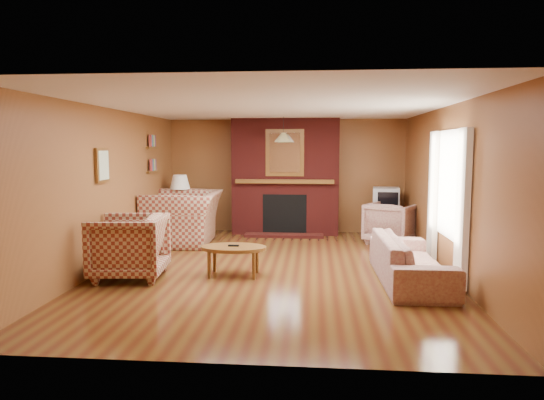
# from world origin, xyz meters

# --- Properties ---
(floor) EXTENTS (6.50, 6.50, 0.00)m
(floor) POSITION_xyz_m (0.00, 0.00, 0.00)
(floor) COLOR #4F2410
(floor) RESTS_ON ground
(ceiling) EXTENTS (6.50, 6.50, 0.00)m
(ceiling) POSITION_xyz_m (0.00, 0.00, 2.40)
(ceiling) COLOR silver
(ceiling) RESTS_ON wall_back
(wall_back) EXTENTS (6.50, 0.00, 6.50)m
(wall_back) POSITION_xyz_m (0.00, 3.25, 1.20)
(wall_back) COLOR brown
(wall_back) RESTS_ON floor
(wall_front) EXTENTS (6.50, 0.00, 6.50)m
(wall_front) POSITION_xyz_m (0.00, -3.25, 1.20)
(wall_front) COLOR brown
(wall_front) RESTS_ON floor
(wall_left) EXTENTS (0.00, 6.50, 6.50)m
(wall_left) POSITION_xyz_m (-2.50, 0.00, 1.20)
(wall_left) COLOR brown
(wall_left) RESTS_ON floor
(wall_right) EXTENTS (0.00, 6.50, 6.50)m
(wall_right) POSITION_xyz_m (2.50, 0.00, 1.20)
(wall_right) COLOR brown
(wall_right) RESTS_ON floor
(fireplace) EXTENTS (2.20, 0.82, 2.40)m
(fireplace) POSITION_xyz_m (0.00, 2.98, 1.18)
(fireplace) COLOR #4E1311
(fireplace) RESTS_ON floor
(window_right) EXTENTS (0.10, 1.85, 2.00)m
(window_right) POSITION_xyz_m (2.45, -0.20, 1.13)
(window_right) COLOR silver
(window_right) RESTS_ON wall_right
(bookshelf) EXTENTS (0.09, 0.55, 0.71)m
(bookshelf) POSITION_xyz_m (-2.44, 1.90, 1.67)
(bookshelf) COLOR brown
(bookshelf) RESTS_ON wall_left
(botanical_print) EXTENTS (0.05, 0.40, 0.50)m
(botanical_print) POSITION_xyz_m (-2.47, -0.30, 1.55)
(botanical_print) COLOR brown
(botanical_print) RESTS_ON wall_left
(pendant_light) EXTENTS (0.36, 0.36, 0.48)m
(pendant_light) POSITION_xyz_m (0.00, 2.30, 2.00)
(pendant_light) COLOR black
(pendant_light) RESTS_ON ceiling
(plaid_loveseat) EXTENTS (1.40, 1.58, 0.98)m
(plaid_loveseat) POSITION_xyz_m (-1.85, 1.79, 0.49)
(plaid_loveseat) COLOR maroon
(plaid_loveseat) RESTS_ON floor
(plaid_armchair) EXTENTS (1.06, 1.04, 0.88)m
(plaid_armchair) POSITION_xyz_m (-1.95, -0.70, 0.44)
(plaid_armchair) COLOR maroon
(plaid_armchair) RESTS_ON floor
(floral_sofa) EXTENTS (0.85, 2.10, 0.61)m
(floral_sofa) POSITION_xyz_m (1.90, -0.55, 0.30)
(floral_sofa) COLOR #B3A78B
(floral_sofa) RESTS_ON floor
(floral_armchair) EXTENTS (1.15, 1.15, 0.78)m
(floral_armchair) POSITION_xyz_m (2.06, 2.09, 0.39)
(floral_armchair) COLOR #B3A78B
(floral_armchair) RESTS_ON floor
(coffee_table) EXTENTS (0.93, 0.58, 0.44)m
(coffee_table) POSITION_xyz_m (-0.52, -0.45, 0.37)
(coffee_table) COLOR brown
(coffee_table) RESTS_ON floor
(side_table) EXTENTS (0.45, 0.45, 0.59)m
(side_table) POSITION_xyz_m (-2.10, 2.45, 0.29)
(side_table) COLOR brown
(side_table) RESTS_ON floor
(table_lamp) EXTENTS (0.41, 0.41, 0.67)m
(table_lamp) POSITION_xyz_m (-2.10, 2.45, 0.96)
(table_lamp) COLOR silver
(table_lamp) RESTS_ON side_table
(tv_stand) EXTENTS (0.52, 0.48, 0.53)m
(tv_stand) POSITION_xyz_m (2.05, 2.80, 0.26)
(tv_stand) COLOR black
(tv_stand) RESTS_ON floor
(crt_tv) EXTENTS (0.57, 0.57, 0.47)m
(crt_tv) POSITION_xyz_m (2.05, 2.79, 0.77)
(crt_tv) COLOR #B1B4B9
(crt_tv) RESTS_ON tv_stand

